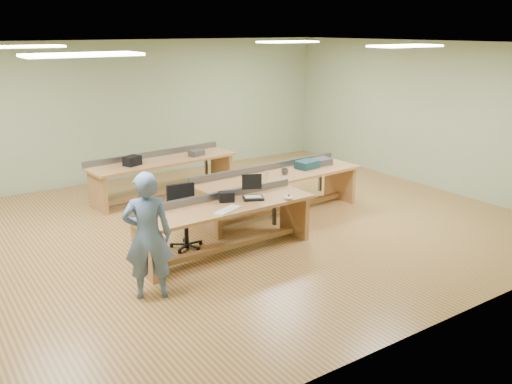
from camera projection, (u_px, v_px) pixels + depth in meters
floor at (220, 229)px, 9.08m from camera, size 10.00×10.00×0.00m
ceiling at (217, 44)px, 8.21m from camera, size 10.00×10.00×0.00m
wall_back at (126, 111)px, 11.82m from camera, size 10.00×0.04×3.00m
wall_front at (418, 207)px, 5.48m from camera, size 10.00×0.04×3.00m
wall_right at (425, 114)px, 11.32m from camera, size 0.04×8.00×3.00m
fluor_panels at (217, 46)px, 8.22m from camera, size 6.20×3.50×0.03m
workbench_front at (224, 217)px, 8.00m from camera, size 2.84×0.83×0.86m
workbench_mid at (278, 184)px, 9.67m from camera, size 3.29×1.02×0.86m
workbench_back at (163, 169)px, 10.73m from camera, size 3.04×1.05×0.86m
person at (148, 236)px, 6.59m from camera, size 0.70×0.59×1.63m
laptop_base at (253, 198)px, 8.21m from camera, size 0.38×0.35×0.03m
laptop_screen at (252, 182)px, 8.26m from camera, size 0.28×0.14×0.24m
keyboard at (227, 210)px, 7.67m from camera, size 0.48×0.32×0.03m
trackball_mouse at (289, 197)px, 8.19m from camera, size 0.16×0.18×0.06m
camera_bag at (227, 197)px, 8.07m from camera, size 0.26×0.22×0.15m
task_chair at (185, 225)px, 8.27m from camera, size 0.59×0.59×0.97m
parts_bin_teal at (307, 164)px, 10.00m from camera, size 0.44×0.36×0.14m
parts_bin_grey at (319, 162)px, 10.23m from camera, size 0.44×0.28×0.12m
mug at (285, 172)px, 9.59m from camera, size 0.15×0.15×0.10m
drinks_can at (266, 175)px, 9.32m from camera, size 0.09×0.09×0.13m
storage_box_back at (132, 161)px, 10.20m from camera, size 0.37×0.32×0.18m
tray_back at (196, 153)px, 10.97m from camera, size 0.33×0.27×0.11m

